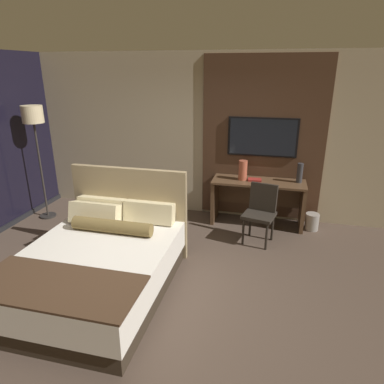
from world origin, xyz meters
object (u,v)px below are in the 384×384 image
object	(u,v)px
bed	(99,264)
tv	(262,137)
desk	(258,195)
waste_bin	(312,222)
vase_tall	(243,170)
vase_short	(300,173)
floor_lamp	(34,124)
book	(255,180)
desk_chair	(261,208)

from	to	relation	value
bed	tv	xyz separation A→B (m)	(1.71, 2.59, 1.11)
desk	tv	world-z (taller)	tv
desk	waste_bin	distance (m)	0.98
vase_tall	vase_short	xyz separation A→B (m)	(0.91, 0.07, -0.00)
floor_lamp	vase_short	distance (m)	4.42
desk	bed	bearing A→B (deg)	-125.85
desk	floor_lamp	distance (m)	3.90
bed	waste_bin	size ratio (longest dim) A/B	7.63
vase_tall	waste_bin	size ratio (longest dim) A/B	1.17
floor_lamp	vase_short	xyz separation A→B (m)	(4.31, 0.67, -0.72)
vase_tall	book	size ratio (longest dim) A/B	1.43
floor_lamp	book	size ratio (longest dim) A/B	8.53
desk_chair	waste_bin	size ratio (longest dim) A/B	3.19
tv	floor_lamp	bearing A→B (deg)	-167.05
tv	vase_short	distance (m)	0.84
floor_lamp	vase_tall	xyz separation A→B (m)	(3.40, 0.59, -0.72)
desk_chair	floor_lamp	distance (m)	3.92
bed	book	xyz separation A→B (m)	(1.64, 2.33, 0.44)
bed	vase_short	distance (m)	3.41
tv	vase_short	bearing A→B (deg)	-15.76
tv	book	bearing A→B (deg)	-105.18
vase_tall	vase_short	world-z (taller)	vase_tall
bed	vase_short	size ratio (longest dim) A/B	6.69
vase_tall	waste_bin	xyz separation A→B (m)	(1.18, -0.02, -0.80)
floor_lamp	bed	bearing A→B (deg)	-41.48
bed	desk_chair	size ratio (longest dim) A/B	2.39
desk	book	distance (m)	0.29
bed	vase_tall	distance (m)	2.80
bed	desk	distance (m)	2.92
desk_chair	vase_short	world-z (taller)	vase_short
bed	desk	xyz separation A→B (m)	(1.71, 2.36, 0.17)
bed	desk_chair	world-z (taller)	bed
book	vase_tall	bearing A→B (deg)	178.50
tv	waste_bin	world-z (taller)	tv
vase_tall	waste_bin	distance (m)	1.42
desk	tv	bearing A→B (deg)	90.00
vase_tall	vase_short	size ratio (longest dim) A/B	1.03
desk_chair	waste_bin	world-z (taller)	desk_chair
floor_lamp	waste_bin	world-z (taller)	floor_lamp
tv	desk_chair	bearing A→B (deg)	-84.53
book	vase_short	bearing A→B (deg)	6.32
vase_tall	bed	bearing A→B (deg)	-121.58
floor_lamp	vase_short	size ratio (longest dim) A/B	6.13
floor_lamp	desk_chair	bearing A→B (deg)	-0.12
desk	waste_bin	size ratio (longest dim) A/B	5.43
desk	floor_lamp	size ratio (longest dim) A/B	0.78
tv	floor_lamp	distance (m)	3.78
floor_lamp	desk	bearing A→B (deg)	9.60
floor_lamp	vase_tall	bearing A→B (deg)	9.88
desk	floor_lamp	world-z (taller)	floor_lamp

